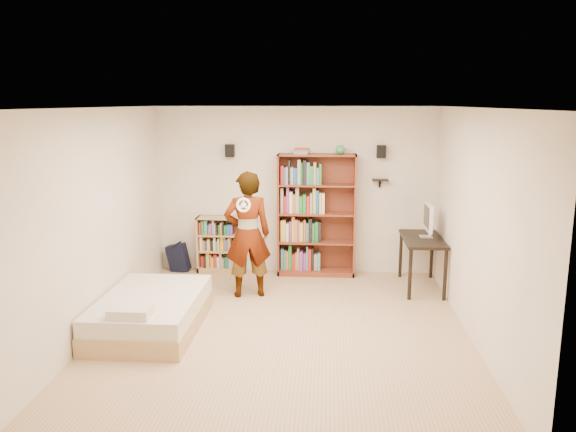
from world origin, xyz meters
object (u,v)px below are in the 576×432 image
at_px(low_bookshelf, 220,244).
at_px(daybed, 151,308).
at_px(computer_desk, 422,263).
at_px(tall_bookshelf, 316,215).
at_px(person, 248,235).

xyz_separation_m(low_bookshelf, daybed, (-0.40, -2.44, -0.19)).
bearing_deg(computer_desk, tall_bookshelf, 160.08).
xyz_separation_m(low_bookshelf, person, (0.63, -1.14, 0.45)).
bearing_deg(tall_bookshelf, computer_desk, -19.92).
distance_m(low_bookshelf, computer_desk, 3.25).
bearing_deg(person, daybed, 36.61).
height_order(low_bookshelf, daybed, low_bookshelf).
relative_size(low_bookshelf, person, 0.51).
xyz_separation_m(daybed, person, (1.03, 1.29, 0.64)).
height_order(tall_bookshelf, low_bookshelf, tall_bookshelf).
bearing_deg(low_bookshelf, daybed, -99.32).
bearing_deg(low_bookshelf, person, -61.17).
bearing_deg(tall_bookshelf, low_bookshelf, 178.47).
relative_size(tall_bookshelf, person, 1.08).
bearing_deg(person, tall_bookshelf, -145.84).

